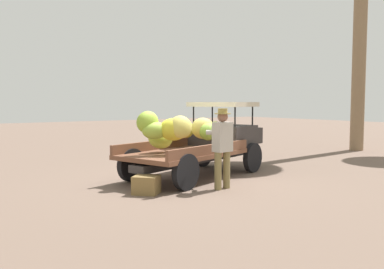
# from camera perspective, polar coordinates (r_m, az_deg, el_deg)

# --- Properties ---
(ground_plane) EXTENTS (60.00, 60.00, 0.00)m
(ground_plane) POSITION_cam_1_polar(r_m,az_deg,el_deg) (9.72, 0.07, -6.31)
(ground_plane) COLOR brown
(truck) EXTENTS (4.66, 2.76, 1.82)m
(truck) POSITION_cam_1_polar(r_m,az_deg,el_deg) (10.29, 1.38, -0.50)
(truck) COLOR #322D2D
(truck) RESTS_ON ground
(farmer) EXTENTS (0.52, 0.48, 1.69)m
(farmer) POSITION_cam_1_polar(r_m,az_deg,el_deg) (8.63, 4.20, -1.24)
(farmer) COLOR olive
(farmer) RESTS_ON ground
(wooden_crate) EXTENTS (0.65, 0.66, 0.36)m
(wooden_crate) POSITION_cam_1_polar(r_m,az_deg,el_deg) (8.32, -6.32, -6.91)
(wooden_crate) COLOR olive
(wooden_crate) RESTS_ON ground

